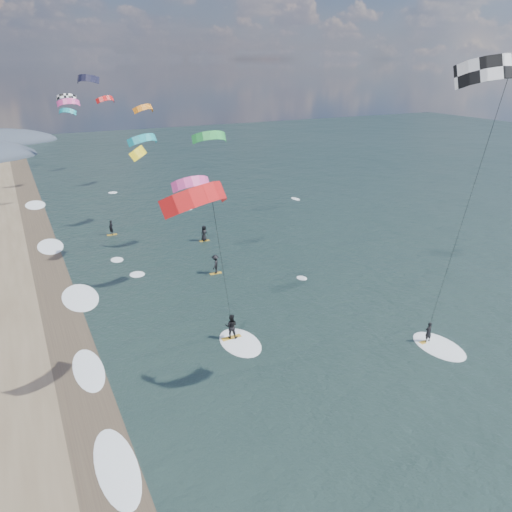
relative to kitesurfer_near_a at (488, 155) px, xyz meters
name	(u,v)px	position (x,y,z in m)	size (l,w,h in m)	color
ground	(386,471)	(-7.28, -3.16, -14.00)	(260.00, 260.00, 0.00)	black
wet_sand_strip	(92,420)	(-19.28, 6.84, -14.00)	(3.00, 240.00, 0.00)	#382D23
kitesurfer_near_a	(488,155)	(0.00, 0.00, 0.00)	(7.57, 8.61, 18.90)	gold
kitesurfer_near_b	(220,247)	(-11.38, 6.99, -5.25)	(7.26, 8.94, 13.39)	gold
far_kitesurfers	(193,248)	(-6.01, 27.51, -13.10)	(9.69, 16.28, 1.84)	gold
bg_kite_field	(114,113)	(-7.40, 53.26, -2.32)	(13.78, 71.59, 8.05)	teal
shoreline_surf	(99,369)	(-18.08, 11.59, -14.00)	(2.40, 79.40, 0.11)	white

